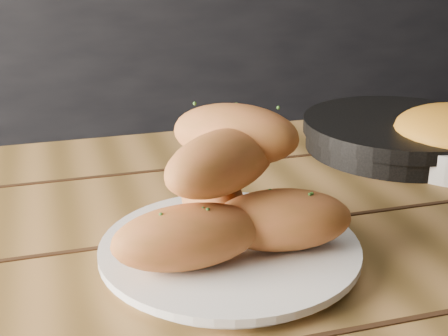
# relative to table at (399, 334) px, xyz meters

# --- Properties ---
(counter) EXTENTS (2.80, 0.60, 0.90)m
(counter) POSITION_rel_table_xyz_m (0.39, 1.72, -0.20)
(counter) COLOR black
(counter) RESTS_ON ground
(table) EXTENTS (1.44, 0.94, 0.75)m
(table) POSITION_rel_table_xyz_m (0.00, 0.00, 0.00)
(table) COLOR olive
(table) RESTS_ON ground
(plate) EXTENTS (0.26, 0.26, 0.02)m
(plate) POSITION_rel_table_xyz_m (-0.18, 0.04, 0.11)
(plate) COLOR white
(plate) RESTS_ON table
(bread_rolls) EXTENTS (0.24, 0.18, 0.13)m
(bread_rolls) POSITION_rel_table_xyz_m (-0.18, 0.04, 0.17)
(bread_rolls) COLOR #AC582F
(bread_rolls) RESTS_ON plate
(skillet) EXTENTS (0.42, 0.28, 0.05)m
(skillet) POSITION_rel_table_xyz_m (0.16, 0.29, 0.12)
(skillet) COLOR black
(skillet) RESTS_ON table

